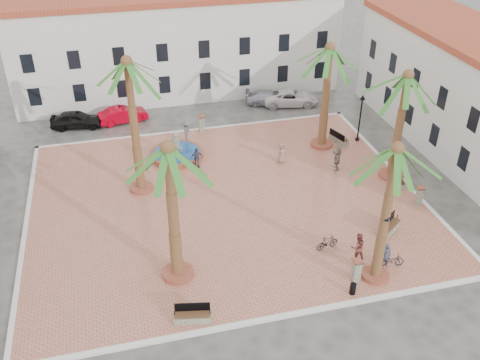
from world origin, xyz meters
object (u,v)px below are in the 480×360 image
(cyclist_a, at_px, (386,255))
(car_white, at_px, (291,98))
(fountain, at_px, (177,153))
(car_black, at_px, (77,119))
(lamppost_e, at_px, (361,110))
(bollard_e, at_px, (419,196))
(bench_e, at_px, (398,180))
(bicycle_a, at_px, (391,260))
(bollard_se, at_px, (357,270))
(lamppost_s, at_px, (384,234))
(bench_s, at_px, (193,316))
(car_red, at_px, (123,115))
(bench_se, at_px, (390,227))
(bollard_n, at_px, (202,124))
(pedestrian_east, at_px, (337,158))
(cyclist_b, at_px, (358,247))
(palm_s, at_px, (395,164))
(car_silver, at_px, (269,98))
(bench_ne, at_px, (338,139))
(pedestrian_north, at_px, (187,131))
(pedestrian_fountain_b, at_px, (196,158))
(palm_e, at_px, (406,88))
(bicycle_b, at_px, (327,243))
(litter_bin, at_px, (353,289))
(palm_sw, at_px, (169,165))
(pedestrian_fountain_a, at_px, (282,153))
(palm_ne, at_px, (329,59))

(cyclist_a, height_order, car_white, cyclist_a)
(fountain, bearing_deg, car_black, 135.32)
(lamppost_e, bearing_deg, bollard_e, -90.00)
(bench_e, bearing_deg, bicycle_a, 157.95)
(bollard_se, xyz_separation_m, bollard_e, (7.20, 5.80, -0.03))
(lamppost_s, relative_size, bicycle_a, 2.92)
(bench_s, xyz_separation_m, car_red, (-1.87, 24.50, 0.26))
(car_red, bearing_deg, bollard_se, -165.36)
(bench_se, distance_m, bollard_n, 18.53)
(lamppost_s, xyz_separation_m, pedestrian_east, (2.47, 11.59, -2.14))
(cyclist_b, bearing_deg, bench_se, -147.29)
(palm_s, height_order, car_red, palm_s)
(car_silver, bearing_deg, car_white, -88.80)
(bench_ne, xyz_separation_m, bollard_n, (-10.42, 4.49, 0.49))
(bicycle_a, bearing_deg, lamppost_s, 129.61)
(bench_e, xyz_separation_m, pedestrian_north, (-13.52, 9.93, 0.69))
(pedestrian_fountain_b, bearing_deg, car_black, 122.22)
(bench_ne, height_order, pedestrian_north, pedestrian_north)
(bench_e, relative_size, car_black, 0.42)
(palm_e, xyz_separation_m, bollard_n, (-12.03, 10.37, -6.11))
(lamppost_e, height_order, cyclist_a, lamppost_e)
(bollard_se, bearing_deg, cyclist_b, 63.98)
(bench_se, height_order, bicycle_a, bench_se)
(lamppost_e, relative_size, car_silver, 0.89)
(lamppost_s, bearing_deg, bench_e, 55.47)
(bollard_se, xyz_separation_m, bicycle_b, (-0.49, 2.97, -0.29))
(palm_e, bearing_deg, litter_bin, -126.60)
(pedestrian_east, relative_size, car_red, 0.43)
(palm_sw, xyz_separation_m, car_black, (-5.57, 20.82, -6.62))
(bollard_n, distance_m, bicycle_a, 20.61)
(bench_se, distance_m, pedestrian_north, 18.10)
(bollard_e, bearing_deg, bench_e, 90.39)
(pedestrian_fountain_a, height_order, car_silver, pedestrian_fountain_a)
(pedestrian_north, height_order, pedestrian_east, pedestrian_north)
(fountain, distance_m, palm_e, 17.47)
(bench_ne, height_order, cyclist_a, cyclist_a)
(palm_ne, distance_m, lamppost_s, 16.06)
(lamppost_e, xyz_separation_m, bollard_se, (-7.20, -15.33, -1.96))
(bollard_e, bearing_deg, lamppost_e, 90.00)
(bollard_se, bearing_deg, bollard_e, 38.86)
(pedestrian_north, relative_size, car_red, 0.45)
(bollard_se, bearing_deg, lamppost_e, 64.84)
(bicycle_b, bearing_deg, palm_s, -160.89)
(bench_s, relative_size, car_silver, 0.44)
(car_black, bearing_deg, cyclist_a, -135.12)
(lamppost_s, bearing_deg, palm_sw, 164.58)
(bicycle_b, bearing_deg, cyclist_b, -145.37)
(pedestrian_fountain_b, height_order, pedestrian_east, pedestrian_east)
(pedestrian_fountain_a, height_order, pedestrian_north, pedestrian_north)
(bollard_n, bearing_deg, litter_bin, -78.34)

